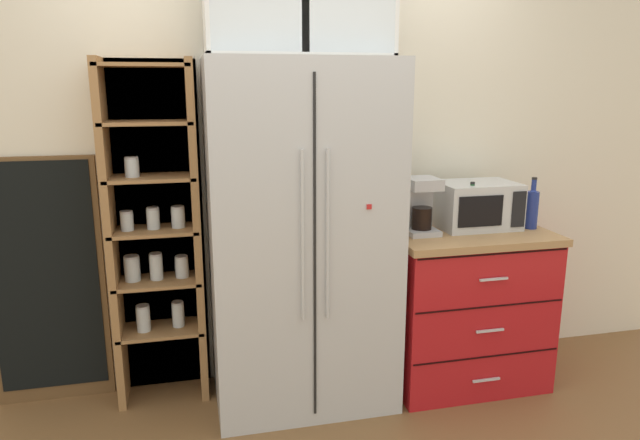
# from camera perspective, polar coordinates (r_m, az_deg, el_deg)

# --- Properties ---
(ground_plane) EXTENTS (10.77, 10.77, 0.00)m
(ground_plane) POSITION_cam_1_polar(r_m,az_deg,el_deg) (3.33, -1.59, -17.35)
(ground_plane) COLOR brown
(wall_back_cream) EXTENTS (5.06, 0.10, 2.55)m
(wall_back_cream) POSITION_cam_1_polar(r_m,az_deg,el_deg) (3.29, -3.16, 5.86)
(wall_back_cream) COLOR silver
(wall_back_cream) RESTS_ON ground
(refrigerator) EXTENTS (0.95, 0.64, 1.83)m
(refrigerator) POSITION_cam_1_polar(r_m,az_deg,el_deg) (3.01, -1.85, -1.80)
(refrigerator) COLOR silver
(refrigerator) RESTS_ON ground
(pantry_shelf_column) EXTENTS (0.52, 0.29, 1.84)m
(pantry_shelf_column) POSITION_cam_1_polar(r_m,az_deg,el_deg) (3.19, -16.17, -1.19)
(pantry_shelf_column) COLOR brown
(pantry_shelf_column) RESTS_ON ground
(counter_cabinet) EXTENTS (0.90, 0.66, 0.90)m
(counter_cabinet) POSITION_cam_1_polar(r_m,az_deg,el_deg) (3.46, 13.98, -8.20)
(counter_cabinet) COLOR red
(counter_cabinet) RESTS_ON ground
(microwave) EXTENTS (0.44, 0.33, 0.26)m
(microwave) POSITION_cam_1_polar(r_m,az_deg,el_deg) (3.38, 15.33, 1.46)
(microwave) COLOR silver
(microwave) RESTS_ON counter_cabinet
(coffee_maker) EXTENTS (0.17, 0.20, 0.31)m
(coffee_maker) POSITION_cam_1_polar(r_m,az_deg,el_deg) (3.18, 9.92, 1.48)
(coffee_maker) COLOR #B7B7BC
(coffee_maker) RESTS_ON counter_cabinet
(mug_navy) EXTENTS (0.12, 0.08, 0.09)m
(mug_navy) POSITION_cam_1_polar(r_m,az_deg,el_deg) (3.29, 14.72, -0.33)
(mug_navy) COLOR navy
(mug_navy) RESTS_ON counter_cabinet
(mug_red) EXTENTS (0.11, 0.08, 0.10)m
(mug_red) POSITION_cam_1_polar(r_m,az_deg,el_deg) (3.32, 14.40, -0.08)
(mug_red) COLOR red
(mug_red) RESTS_ON counter_cabinet
(bottle_cobalt) EXTENTS (0.07, 0.07, 0.29)m
(bottle_cobalt) POSITION_cam_1_polar(r_m,az_deg,el_deg) (3.45, 20.42, 1.33)
(bottle_cobalt) COLOR navy
(bottle_cobalt) RESTS_ON counter_cabinet
(bottle_green) EXTENTS (0.06, 0.06, 0.28)m
(bottle_green) POSITION_cam_1_polar(r_m,az_deg,el_deg) (3.26, 14.88, 0.97)
(bottle_green) COLOR #285B33
(bottle_green) RESTS_ON counter_cabinet
(chalkboard_menu) EXTENTS (0.60, 0.04, 1.35)m
(chalkboard_menu) POSITION_cam_1_polar(r_m,az_deg,el_deg) (3.38, -25.69, -5.62)
(chalkboard_menu) COLOR brown
(chalkboard_menu) RESTS_ON ground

